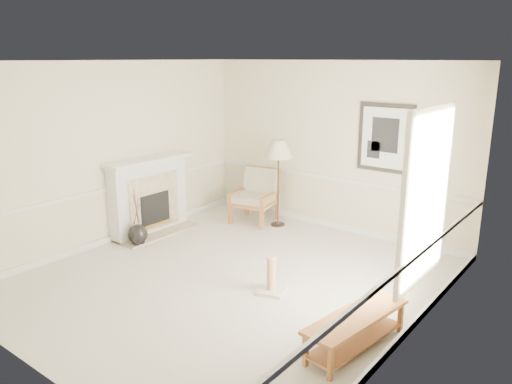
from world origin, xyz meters
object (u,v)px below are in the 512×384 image
(armchair, at_px, (257,193))
(floor_lamp, at_px, (279,151))
(bench, at_px, (356,326))
(scratching_post, at_px, (271,281))
(floor_vase, at_px, (138,235))

(armchair, distance_m, floor_lamp, 0.97)
(armchair, height_order, bench, armchair)
(scratching_post, bearing_deg, armchair, 131.35)
(floor_lamp, distance_m, bench, 4.15)
(floor_vase, xyz_separation_m, scratching_post, (2.71, -0.04, -0.01))
(floor_lamp, relative_size, scratching_post, 3.10)
(floor_vase, height_order, armchair, armchair)
(floor_lamp, height_order, bench, floor_lamp)
(bench, height_order, scratching_post, scratching_post)
(floor_lamp, xyz_separation_m, bench, (2.93, -2.73, -1.10))
(bench, distance_m, scratching_post, 1.54)
(floor_vase, distance_m, bench, 4.20)
(floor_vase, xyz_separation_m, bench, (4.16, -0.54, 0.09))
(armchair, height_order, floor_lamp, floor_lamp)
(bench, xyz_separation_m, scratching_post, (-1.46, 0.50, -0.10))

